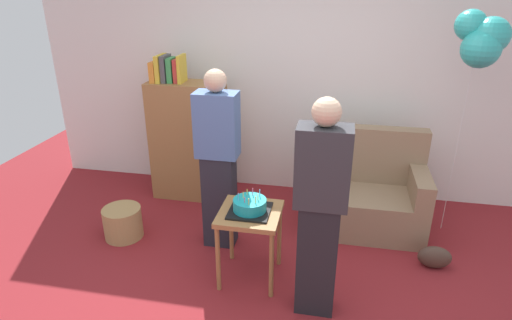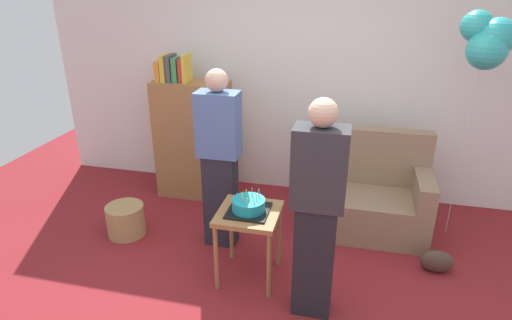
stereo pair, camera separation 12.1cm
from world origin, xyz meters
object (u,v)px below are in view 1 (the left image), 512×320
at_px(person_blowing_candles, 218,161).
at_px(wicker_basket, 123,223).
at_px(balloon_bunch, 482,39).
at_px(birthday_cake, 250,206).
at_px(couch, 366,194).
at_px(person_holding_cake, 320,211).
at_px(handbag, 435,257).
at_px(bookshelf, 188,138).
at_px(side_table, 250,222).

distance_m(person_blowing_candles, wicker_basket, 1.17).
bearing_deg(balloon_bunch, birthday_cake, -149.02).
distance_m(couch, balloon_bunch, 1.69).
distance_m(couch, person_blowing_candles, 1.53).
bearing_deg(person_holding_cake, couch, -86.74).
distance_m(wicker_basket, balloon_bunch, 3.54).
bearing_deg(person_blowing_candles, balloon_bunch, 34.85).
xyz_separation_m(birthday_cake, handbag, (1.52, 0.42, -0.57)).
bearing_deg(birthday_cake, person_holding_cake, -25.65).
distance_m(birthday_cake, balloon_bunch, 2.33).
relative_size(birthday_cake, handbag, 1.14).
bearing_deg(birthday_cake, balloon_bunch, 30.98).
bearing_deg(bookshelf, wicker_basket, -109.97).
bearing_deg(birthday_cake, wicker_basket, 165.08).
xyz_separation_m(wicker_basket, balloon_bunch, (3.04, 0.69, 1.69)).
height_order(couch, balloon_bunch, balloon_bunch).
height_order(couch, bookshelf, bookshelf).
distance_m(wicker_basket, handbag, 2.84).
xyz_separation_m(side_table, person_holding_cake, (0.55, -0.26, 0.31)).
relative_size(couch, person_holding_cake, 0.67).
distance_m(birthday_cake, wicker_basket, 1.45).
relative_size(couch, wicker_basket, 3.06).
height_order(side_table, wicker_basket, side_table).
bearing_deg(person_blowing_candles, handbag, 18.53).
xyz_separation_m(side_table, wicker_basket, (-1.31, 0.35, -0.37)).
relative_size(person_holding_cake, wicker_basket, 4.53).
bearing_deg(birthday_cake, person_blowing_candles, 130.26).
relative_size(side_table, person_holding_cake, 0.38).
xyz_separation_m(bookshelf, balloon_bunch, (2.69, -0.27, 1.16)).
bearing_deg(balloon_bunch, wicker_basket, -167.28).
relative_size(person_holding_cake, balloon_bunch, 0.79).
height_order(person_holding_cake, balloon_bunch, balloon_bunch).
height_order(bookshelf, balloon_bunch, balloon_bunch).
distance_m(side_table, person_holding_cake, 0.68).
xyz_separation_m(person_blowing_candles, handbag, (1.89, -0.02, -0.73)).
height_order(side_table, person_holding_cake, person_holding_cake).
bearing_deg(birthday_cake, bookshelf, 126.43).
bearing_deg(bookshelf, couch, -8.41).
bearing_deg(person_blowing_candles, wicker_basket, -155.54).
height_order(wicker_basket, handbag, wicker_basket).
xyz_separation_m(bookshelf, person_blowing_candles, (0.59, -0.87, 0.15)).
height_order(side_table, handbag, side_table).
bearing_deg(couch, person_holding_cake, -107.27).
height_order(person_blowing_candles, balloon_bunch, balloon_bunch).
relative_size(side_table, person_blowing_candles, 0.38).
height_order(couch, person_holding_cake, person_holding_cake).
relative_size(person_blowing_candles, wicker_basket, 4.53).
bearing_deg(balloon_bunch, person_holding_cake, -132.20).
bearing_deg(couch, birthday_cake, -132.77).
distance_m(side_table, birthday_cake, 0.15).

